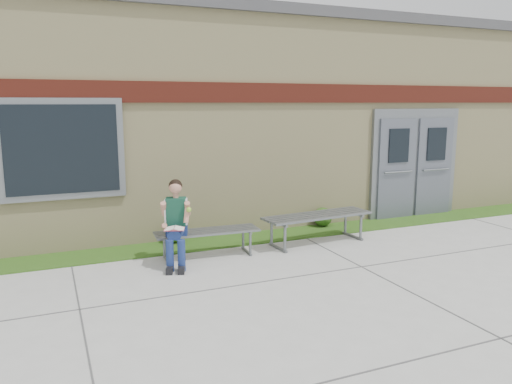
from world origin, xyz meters
name	(u,v)px	position (x,y,z in m)	size (l,w,h in m)	color
ground	(320,288)	(0.00, 0.00, 0.00)	(80.00, 80.00, 0.00)	#9E9E99
grass_strip	(247,239)	(0.00, 2.60, 0.01)	(16.00, 0.80, 0.02)	#2A4A13
school_building	(193,117)	(0.00, 5.99, 2.10)	(16.20, 6.22, 4.20)	beige
bench_left	(207,236)	(-0.97, 1.90, 0.33)	(1.67, 0.55, 0.43)	slate
bench_right	(317,221)	(1.03, 1.90, 0.40)	(2.02, 0.72, 0.51)	slate
girl	(176,221)	(-1.51, 1.71, 0.67)	(0.54, 0.83, 1.29)	navy
shrub_mid	(174,232)	(-1.27, 2.85, 0.20)	(0.35, 0.35, 0.35)	#2A4A13
shrub_east	(323,217)	(1.71, 2.85, 0.21)	(0.37, 0.37, 0.37)	#2A4A13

